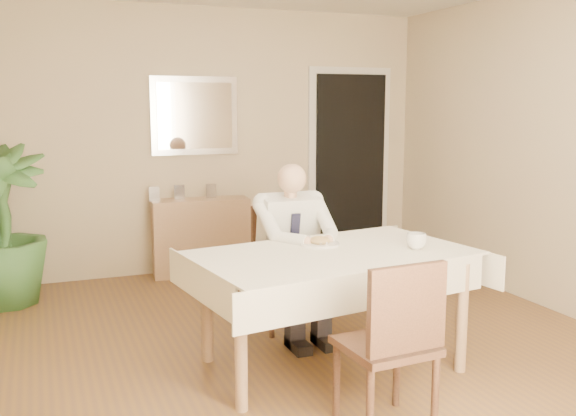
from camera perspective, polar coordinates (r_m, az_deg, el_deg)
name	(u,v)px	position (r m, az deg, el deg)	size (l,w,h in m)	color
room	(308,162)	(4.09, 1.80, 4.10)	(5.00, 5.02, 2.60)	brown
doorway	(350,166)	(7.00, 5.50, 3.75)	(0.96, 0.07, 2.10)	silver
mirror	(195,116)	(6.39, -8.29, 8.11)	(0.86, 0.04, 0.76)	silver
dining_table	(333,265)	(4.05, 3.98, -5.06)	(1.86, 1.26, 0.75)	#967550
chair_far	(282,258)	(4.87, -0.51, -4.46)	(0.48, 0.48, 0.91)	#492B1A
chair_near	(394,338)	(3.30, 9.41, -11.30)	(0.46, 0.46, 0.91)	#492B1A
seated_man	(297,242)	(4.57, 0.79, -3.08)	(0.48, 0.72, 1.24)	white
plate	(320,244)	(4.20, 2.83, -3.20)	(0.26, 0.26, 0.02)	white
food	(320,241)	(4.20, 2.83, -2.91)	(0.14, 0.14, 0.06)	olive
knife	(329,243)	(4.16, 3.67, -3.09)	(0.01, 0.01, 0.13)	silver
fork	(318,244)	(4.13, 2.66, -3.18)	(0.01, 0.01, 0.13)	silver
coffee_mug	(416,241)	(4.17, 11.34, -2.89)	(0.13, 0.13, 0.10)	white
sideboard	(201,237)	(6.37, -7.73, -2.53)	(0.94, 0.32, 0.75)	#967550
photo_frame_left	(154,194)	(6.22, -11.81, 1.23)	(0.10, 0.02, 0.14)	silver
photo_frame_center	(179,192)	(6.30, -9.64, 1.39)	(0.10, 0.02, 0.14)	silver
photo_frame_right	(211,191)	(6.34, -6.87, 1.50)	(0.10, 0.02, 0.14)	silver
potted_palm	(1,226)	(5.81, -24.19, -1.46)	(0.75, 0.75, 1.34)	#33602A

